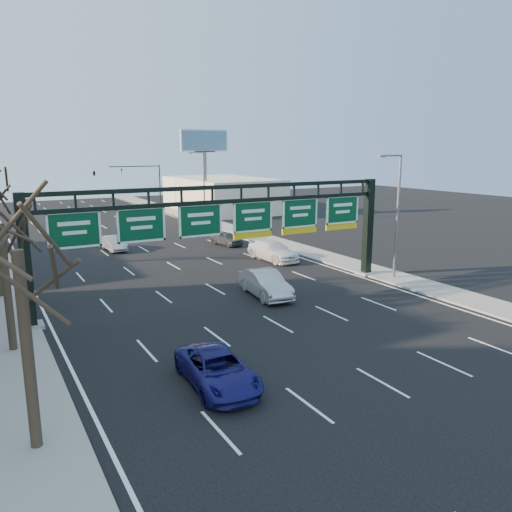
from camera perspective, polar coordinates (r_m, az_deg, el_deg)
ground at (r=25.87m, az=4.87°, el=-9.07°), size 160.00×160.00×0.00m
sidewalk_right at (r=48.76m, az=3.95°, el=1.13°), size 3.00×120.00×0.12m
lane_markings at (r=43.14m, az=-10.36°, el=-0.57°), size 21.60×120.00×0.01m
sign_gantry at (r=31.46m, az=-3.03°, el=3.51°), size 24.60×1.20×7.20m
building_right_distant at (r=77.85m, az=-3.91°, el=7.06°), size 12.00×20.00×5.00m
tree_near at (r=15.93m, az=-25.99°, el=4.25°), size 3.60×3.60×8.86m
streetlight_near at (r=37.06m, az=15.74°, el=5.08°), size 2.15×0.22×9.00m
streetlight_far at (r=65.45m, az=-6.07°, el=8.33°), size 2.15×0.22×9.00m
billboard_right at (r=70.89m, az=-5.89°, el=11.84°), size 7.00×0.50×12.00m
traffic_signal_mast at (r=77.39m, az=-15.30°, el=8.85°), size 10.16×0.54×7.00m
car_blue_suv at (r=20.53m, az=-4.44°, el=-12.80°), size 2.62×5.13×1.39m
car_silver_sedan at (r=32.20m, az=1.08°, el=-3.17°), size 2.29×5.25×1.68m
car_white_wagon at (r=42.77m, az=1.94°, el=0.61°), size 2.69×5.70×1.61m
car_grey_far at (r=49.53m, az=-3.39°, el=2.02°), size 2.24×4.10×1.32m
car_silver_distant at (r=48.69m, az=-15.96°, el=1.41°), size 1.69×4.18×1.35m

